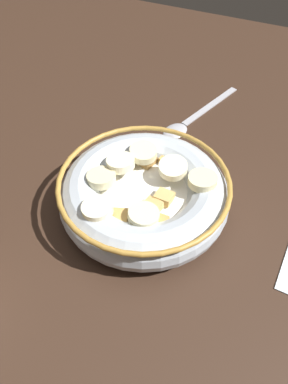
% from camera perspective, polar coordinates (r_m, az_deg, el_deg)
% --- Properties ---
extents(ground_plane, '(1.11, 1.11, 0.02)m').
position_cam_1_polar(ground_plane, '(0.47, -0.00, -3.26)').
color(ground_plane, '#332116').
extents(cereal_bowl, '(0.20, 0.20, 0.06)m').
position_cam_1_polar(cereal_bowl, '(0.44, 0.01, -0.23)').
color(cereal_bowl, '#B2BCC6').
rests_on(cereal_bowl, ground_plane).
extents(spoon, '(0.17, 0.08, 0.01)m').
position_cam_1_polar(spoon, '(0.58, 6.41, 10.40)').
color(spoon, '#A5A5AD').
rests_on(spoon, ground_plane).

